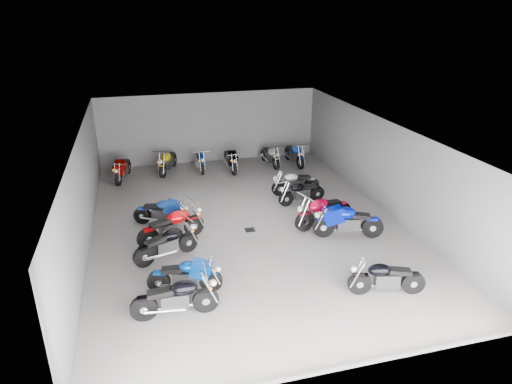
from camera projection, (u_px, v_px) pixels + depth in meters
ground at (246, 224)px, 15.37m from camera, size 14.00×14.00×0.00m
wall_back at (210, 128)px, 21.03m from camera, size 10.00×0.10×3.20m
wall_left at (83, 194)px, 13.57m from camera, size 0.10×14.00×3.20m
wall_right at (384, 166)px, 15.96m from camera, size 0.10×14.00×3.20m
ceiling at (245, 130)px, 14.16m from camera, size 10.00×14.00×0.04m
drain_grate at (250, 230)px, 14.92m from camera, size 0.32×0.32×0.01m
motorcycle_left_a at (176, 298)px, 10.63m from camera, size 2.07×0.42×0.91m
motorcycle_left_b at (186, 276)px, 11.57m from camera, size 1.90×0.60×0.85m
motorcycle_left_c at (167, 244)px, 13.08m from camera, size 1.92×0.89×0.89m
motorcycle_left_d at (172, 226)px, 14.01m from camera, size 2.13×0.90×0.97m
motorcycle_left_e at (162, 212)px, 15.13m from camera, size 1.84×0.87×0.85m
motorcycle_right_a at (386, 278)px, 11.46m from camera, size 1.94×0.61×0.86m
motorcycle_right_c at (347, 222)px, 14.29m from camera, size 2.18×0.76×0.98m
motorcycle_right_d at (323, 211)px, 15.02m from camera, size 2.18×0.73×0.98m
motorcycle_right_e at (301, 192)px, 16.78m from camera, size 1.87×0.46×0.82m
motorcycle_right_f at (295, 182)px, 17.65m from camera, size 1.95×0.40×0.86m
motorcycle_back_a at (122, 169)px, 19.08m from camera, size 0.67×2.01×0.90m
motorcycle_back_b at (168, 161)px, 19.92m from camera, size 0.93×2.01×0.93m
motorcycle_back_c at (200, 160)px, 20.21m from camera, size 0.39×1.93×0.85m
motorcycle_back_d at (230, 159)px, 20.20m from camera, size 0.40×2.06×0.90m
motorcycle_back_e at (270, 155)px, 20.85m from camera, size 0.44×1.93×0.85m
motorcycle_back_f at (295, 154)px, 20.93m from camera, size 0.43×2.08×0.91m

